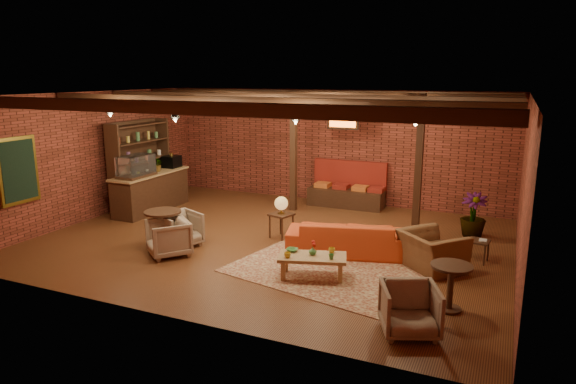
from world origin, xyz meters
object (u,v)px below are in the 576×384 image
at_px(side_table_book, 479,242).
at_px(armchair_far, 410,307).
at_px(armchair_right, 432,245).
at_px(round_table_left, 163,223).
at_px(sofa, 347,237).
at_px(plant_tall, 477,171).
at_px(coffee_table, 312,258).
at_px(round_table_right, 451,280).
at_px(armchair_a, 179,228).
at_px(armchair_b, 168,236).
at_px(side_table_lamp, 281,207).

height_order(side_table_book, armchair_far, armchair_far).
bearing_deg(armchair_right, round_table_left, 53.47).
distance_m(sofa, plant_tall, 3.41).
distance_m(coffee_table, round_table_right, 2.49).
distance_m(coffee_table, armchair_a, 3.28).
xyz_separation_m(sofa, armchair_b, (-3.31, -1.54, 0.05)).
height_order(armchair_a, plant_tall, plant_tall).
bearing_deg(armchair_far, sofa, 100.01).
bearing_deg(coffee_table, armchair_far, -34.24).
height_order(round_table_right, plant_tall, plant_tall).
xyz_separation_m(side_table_lamp, armchair_b, (-1.62, -1.98, -0.32)).
bearing_deg(round_table_right, plant_tall, 89.86).
distance_m(side_table_lamp, side_table_book, 4.20).
height_order(round_table_left, round_table_right, round_table_left).
relative_size(sofa, round_table_left, 3.01).
height_order(armchair_right, round_table_right, armchair_right).
bearing_deg(armchair_b, round_table_left, 177.49).
relative_size(sofa, round_table_right, 3.24).
bearing_deg(round_table_left, side_table_lamp, 39.13).
xyz_separation_m(round_table_right, plant_tall, (0.01, 4.11, 1.02)).
relative_size(round_table_left, armchair_b, 1.00).
bearing_deg(round_table_right, side_table_book, 84.23).
xyz_separation_m(armchair_right, armchair_far, (0.10, -2.67, -0.09)).
bearing_deg(side_table_book, armchair_far, -101.12).
distance_m(round_table_left, armchair_b, 0.53).
height_order(round_table_left, side_table_book, round_table_left).
relative_size(sofa, plant_tall, 0.80).
xyz_separation_m(round_table_left, armchair_far, (5.50, -1.64, -0.15)).
bearing_deg(sofa, round_table_right, 125.58).
height_order(side_table_lamp, armchair_b, side_table_lamp).
xyz_separation_m(coffee_table, side_table_lamp, (-1.47, 1.89, 0.36)).
bearing_deg(armchair_right, armchair_a, 51.49).
xyz_separation_m(coffee_table, plant_tall, (2.47, 3.73, 1.15)).
xyz_separation_m(armchair_far, plant_tall, (0.44, 5.11, 1.12)).
relative_size(armchair_a, round_table_right, 1.08).
xyz_separation_m(side_table_lamp, armchair_right, (3.40, -0.60, -0.24)).
bearing_deg(armchair_a, armchair_right, -57.09).
height_order(side_table_lamp, armchair_right, armchair_right).
height_order(side_table_lamp, round_table_left, side_table_lamp).
bearing_deg(armchair_right, plant_tall, -59.74).
relative_size(armchair_right, round_table_right, 1.48).
height_order(side_table_lamp, side_table_book, side_table_lamp).
distance_m(side_table_book, round_table_right, 2.47).
relative_size(armchair_b, side_table_book, 1.77).
height_order(sofa, armchair_right, armchair_right).
bearing_deg(round_table_left, armchair_a, 43.71).
bearing_deg(sofa, armchair_far, 107.37).
xyz_separation_m(side_table_book, round_table_right, (-0.25, -2.45, 0.09)).
bearing_deg(plant_tall, round_table_left, -149.72).
bearing_deg(round_table_right, armchair_a, 171.37).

